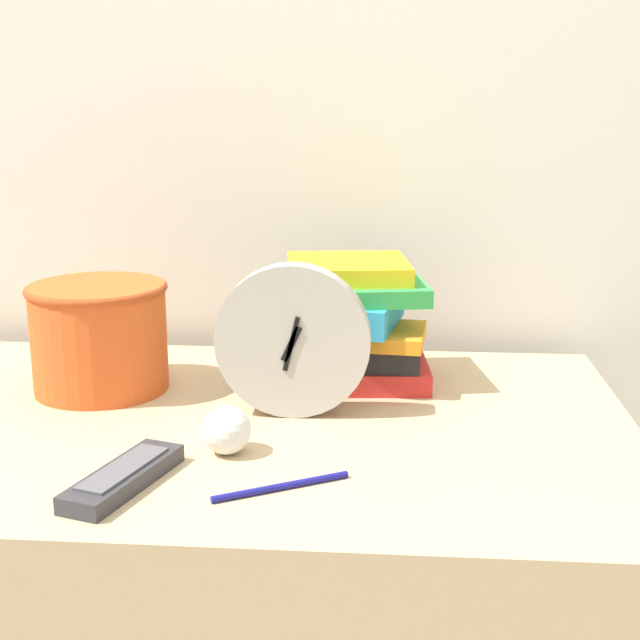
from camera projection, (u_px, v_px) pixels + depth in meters
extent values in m
cube|color=silver|center=(258.00, 75.00, 1.47)|extent=(6.00, 0.04, 2.40)
cylinder|color=#B7B2A8|center=(293.00, 341.00, 1.17)|extent=(0.21, 0.03, 0.21)
cylinder|color=white|center=(292.00, 343.00, 1.16)|extent=(0.18, 0.01, 0.18)
cube|color=black|center=(292.00, 344.00, 1.16)|extent=(0.03, 0.01, 0.05)
cube|color=black|center=(292.00, 344.00, 1.16)|extent=(0.02, 0.01, 0.07)
cylinder|color=black|center=(292.00, 344.00, 1.16)|extent=(0.01, 0.00, 0.01)
cube|color=red|center=(355.00, 369.00, 1.34)|extent=(0.23, 0.19, 0.03)
cube|color=#232328|center=(340.00, 350.00, 1.32)|extent=(0.23, 0.12, 0.04)
cube|color=orange|center=(356.00, 334.00, 1.30)|extent=(0.21, 0.14, 0.02)
cube|color=#2D9ED1|center=(332.00, 310.00, 1.31)|extent=(0.21, 0.20, 0.04)
cube|color=green|center=(343.00, 291.00, 1.28)|extent=(0.25, 0.18, 0.03)
cube|color=yellow|center=(348.00, 269.00, 1.31)|extent=(0.19, 0.18, 0.03)
cylinder|color=#E05623|center=(99.00, 337.00, 1.28)|extent=(0.19, 0.19, 0.16)
torus|color=#B3451C|center=(96.00, 288.00, 1.27)|extent=(0.20, 0.20, 0.01)
cube|color=#333338|center=(123.00, 478.00, 0.98)|extent=(0.10, 0.18, 0.02)
cube|color=#59595E|center=(123.00, 468.00, 0.97)|extent=(0.07, 0.14, 0.00)
sphere|color=white|center=(227.00, 430.00, 1.06)|extent=(0.06, 0.06, 0.06)
cylinder|color=navy|center=(281.00, 487.00, 0.97)|extent=(0.14, 0.08, 0.01)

